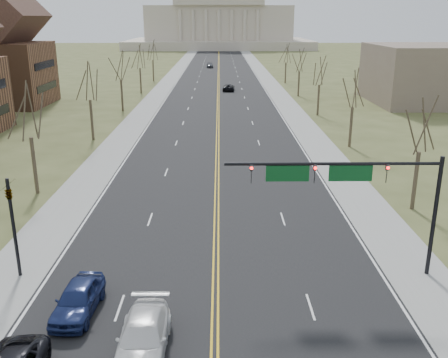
{
  "coord_description": "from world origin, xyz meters",
  "views": [
    {
      "loc": [
        0.26,
        -12.76,
        14.44
      ],
      "look_at": [
        0.57,
        22.57,
        3.0
      ],
      "focal_mm": 40.0,
      "sensor_mm": 36.0,
      "label": 1
    }
  ],
  "objects_px": {
    "car_sb_outer_second": "(78,299)",
    "car_far_nb": "(229,87)",
    "signal_left": "(12,217)",
    "signal_mast": "(349,182)",
    "car_sb_inner_second": "(143,337)",
    "car_far_sb": "(210,65)"
  },
  "relations": [
    {
      "from": "car_sb_outer_second",
      "to": "car_far_nb",
      "type": "distance_m",
      "value": 82.38
    },
    {
      "from": "signal_left",
      "to": "car_far_nb",
      "type": "xyz_separation_m",
      "value": [
        13.64,
        77.92,
        -3.03
      ]
    },
    {
      "from": "signal_mast",
      "to": "car_far_nb",
      "type": "xyz_separation_m",
      "value": [
        -5.31,
        77.92,
        -5.07
      ]
    },
    {
      "from": "car_far_nb",
      "to": "car_sb_outer_second",
      "type": "bearing_deg",
      "value": 87.61
    },
    {
      "from": "signal_mast",
      "to": "car_sb_outer_second",
      "type": "height_order",
      "value": "signal_mast"
    },
    {
      "from": "car_sb_inner_second",
      "to": "car_far_nb",
      "type": "distance_m",
      "value": 85.26
    },
    {
      "from": "car_sb_inner_second",
      "to": "car_sb_outer_second",
      "type": "height_order",
      "value": "car_sb_outer_second"
    },
    {
      "from": "signal_mast",
      "to": "car_sb_inner_second",
      "type": "xyz_separation_m",
      "value": [
        -10.64,
        -7.17,
        -4.96
      ]
    },
    {
      "from": "car_sb_inner_second",
      "to": "car_far_nb",
      "type": "relative_size",
      "value": 1.12
    },
    {
      "from": "car_sb_inner_second",
      "to": "car_far_sb",
      "type": "bearing_deg",
      "value": 90.17
    },
    {
      "from": "signal_mast",
      "to": "signal_left",
      "type": "relative_size",
      "value": 2.02
    },
    {
      "from": "signal_mast",
      "to": "car_sb_inner_second",
      "type": "bearing_deg",
      "value": -146.03
    },
    {
      "from": "car_far_nb",
      "to": "car_sb_inner_second",
      "type": "bearing_deg",
      "value": 90.38
    },
    {
      "from": "signal_left",
      "to": "car_sb_outer_second",
      "type": "bearing_deg",
      "value": -41.17
    },
    {
      "from": "signal_mast",
      "to": "car_sb_inner_second",
      "type": "height_order",
      "value": "signal_mast"
    },
    {
      "from": "signal_left",
      "to": "car_sb_outer_second",
      "type": "relative_size",
      "value": 1.27
    },
    {
      "from": "car_sb_inner_second",
      "to": "car_far_sb",
      "type": "height_order",
      "value": "car_far_sb"
    },
    {
      "from": "car_far_sb",
      "to": "car_far_nb",
      "type": "bearing_deg",
      "value": -87.19
    },
    {
      "from": "signal_mast",
      "to": "car_sb_outer_second",
      "type": "xyz_separation_m",
      "value": [
        -14.42,
        -3.95,
        -4.95
      ]
    },
    {
      "from": "car_sb_outer_second",
      "to": "car_far_nb",
      "type": "xyz_separation_m",
      "value": [
        9.12,
        81.88,
        -0.12
      ]
    },
    {
      "from": "car_sb_outer_second",
      "to": "car_far_sb",
      "type": "bearing_deg",
      "value": 91.11
    },
    {
      "from": "signal_mast",
      "to": "car_far_nb",
      "type": "relative_size",
      "value": 2.49
    }
  ]
}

